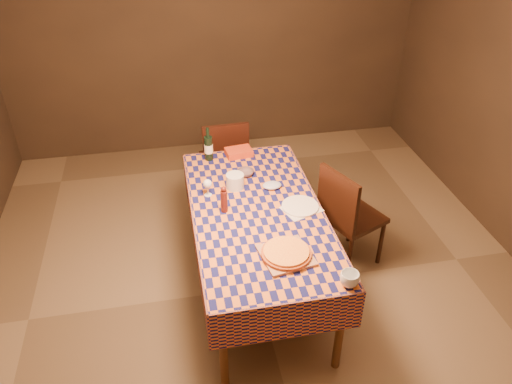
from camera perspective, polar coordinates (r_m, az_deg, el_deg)
room at (r=3.29m, az=0.17°, el=6.01°), size 5.00×5.10×2.70m
dining_table at (r=3.65m, az=0.15°, el=-3.12°), size 0.94×1.84×0.77m
cutting_board at (r=3.22m, az=3.46°, el=-7.24°), size 0.36×0.36×0.02m
pizza at (r=3.20m, az=3.47°, el=-6.90°), size 0.37×0.37×0.03m
pepper_mill at (r=3.55m, az=-3.67°, el=-0.91°), size 0.06×0.06×0.21m
bowl at (r=3.99m, az=-1.20°, el=2.21°), size 0.15×0.15×0.04m
wine_glass at (r=3.73m, az=-5.58°, el=0.88°), size 0.07×0.07×0.14m
wine_bottle at (r=4.19m, az=-5.45°, el=5.07°), size 0.09×0.09×0.29m
deli_tub at (r=3.83m, az=-2.41°, el=1.25°), size 0.15×0.15×0.11m
takeout_container at (r=4.27m, az=-1.98°, el=4.57°), size 0.24×0.18×0.05m
white_plate at (r=3.65m, az=5.07°, el=-1.63°), size 0.32×0.32×0.02m
tumbler at (r=3.05m, az=10.65°, el=-9.76°), size 0.15×0.15×0.09m
flour_patch at (r=3.63m, az=5.24°, el=-1.95°), size 0.31×0.28×0.00m
flour_bag at (r=3.84m, az=1.83°, el=0.78°), size 0.15×0.12×0.04m
chair_far at (r=4.73m, az=-3.60°, el=3.84°), size 0.44×0.44×0.93m
chair_right at (r=4.06m, az=10.29°, el=-2.42°), size 0.56×0.56×0.93m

